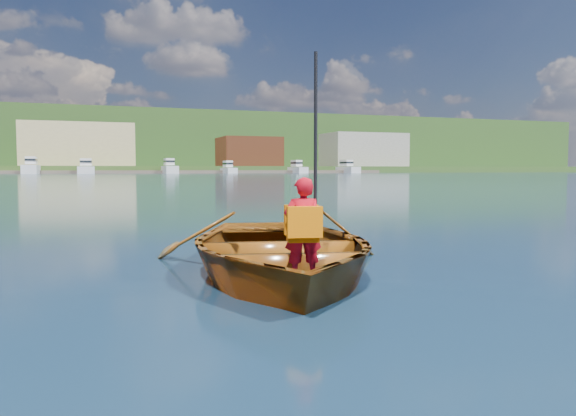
% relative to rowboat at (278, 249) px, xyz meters
% --- Properties ---
extents(ground, '(600.00, 600.00, 0.00)m').
position_rel_rowboat_xyz_m(ground, '(0.38, -0.72, -0.29)').
color(ground, '#142C48').
rests_on(ground, ground).
extents(rowboat, '(3.92, 4.85, 0.89)m').
position_rel_rowboat_xyz_m(rowboat, '(0.00, 0.00, 0.00)').
color(rowboat, brown).
rests_on(rowboat, ground).
extents(child_paddler, '(0.42, 0.40, 2.27)m').
position_rel_rowboat_xyz_m(child_paddler, '(-0.05, -0.91, 0.35)').
color(child_paddler, '#AB0816').
rests_on(child_paddler, ground).
extents(shoreline, '(400.00, 140.00, 22.00)m').
position_rel_rowboat_xyz_m(shoreline, '(0.38, 235.89, 10.03)').
color(shoreline, '#314D1F').
rests_on(shoreline, ground).
extents(dock, '(160.00, 11.92, 0.80)m').
position_rel_rowboat_xyz_m(dock, '(-0.86, 147.28, 0.11)').
color(dock, brown).
rests_on(dock, ground).
extents(waterfront_buildings, '(202.00, 16.00, 14.00)m').
position_rel_rowboat_xyz_m(waterfront_buildings, '(-7.36, 164.28, 7.45)').
color(waterfront_buildings, brown).
rests_on(waterfront_buildings, ground).
extents(marina_yachts, '(143.70, 13.94, 4.43)m').
position_rel_rowboat_xyz_m(marina_yachts, '(-6.15, 142.59, 1.11)').
color(marina_yachts, silver).
rests_on(marina_yachts, ground).
extents(hillside_trees, '(298.24, 82.50, 23.88)m').
position_rel_rowboat_xyz_m(hillside_trees, '(47.41, 223.99, 15.11)').
color(hillside_trees, '#382314').
rests_on(hillside_trees, ground).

